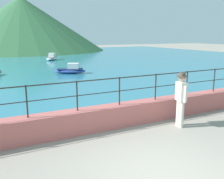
{
  "coord_description": "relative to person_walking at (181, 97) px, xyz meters",
  "views": [
    {
      "loc": [
        -3.08,
        -3.65,
        2.91
      ],
      "look_at": [
        0.7,
        3.7,
        1.1
      ],
      "focal_mm": 40.55,
      "sensor_mm": 36.0,
      "label": 1
    }
  ],
  "objects": [
    {
      "name": "railing",
      "position": [
        -2.38,
        0.98,
        0.33
      ],
      "size": [
        18.44,
        0.04,
        0.9
      ],
      "color": "#282623",
      "rests_on": "promenade_wall"
    },
    {
      "name": "boat_2",
      "position": [
        0.31,
        12.07,
        -0.65
      ],
      "size": [
        2.46,
        1.79,
        0.76
      ],
      "color": "#2D4C9E",
      "rests_on": "lake_water"
    },
    {
      "name": "boat_3",
      "position": [
        1.54,
        22.64,
        -0.65
      ],
      "size": [
        1.96,
        2.43,
        0.76
      ],
      "color": "white",
      "rests_on": "lake_water"
    },
    {
      "name": "person_walking",
      "position": [
        0.0,
        0.0,
        0.0
      ],
      "size": [
        0.38,
        0.56,
        1.75
      ],
      "color": "beige",
      "rests_on": "ground"
    },
    {
      "name": "lake_water",
      "position": [
        -2.38,
        23.62,
        -0.95
      ],
      "size": [
        64.0,
        44.32,
        0.06
      ],
      "primitive_type": "cube",
      "color": "teal",
      "rests_on": "ground"
    },
    {
      "name": "hill_main",
      "position": [
        1.42,
        42.14,
        3.66
      ],
      "size": [
        28.72,
        28.72,
        9.27
      ],
      "primitive_type": "cone",
      "color": "#33663D",
      "rests_on": "ground"
    },
    {
      "name": "promenade_wall",
      "position": [
        -2.38,
        0.98,
        -0.63
      ],
      "size": [
        20.0,
        0.56,
        0.7
      ],
      "primitive_type": "cube",
      "color": "#BC605B",
      "rests_on": "ground"
    }
  ]
}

